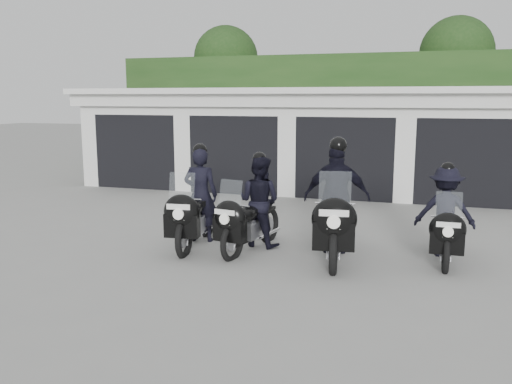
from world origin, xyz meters
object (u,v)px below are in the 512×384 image
(police_bike_c, at_px, (336,205))
(police_bike_d, at_px, (445,217))
(police_bike_b, at_px, (255,207))
(police_bike_a, at_px, (196,205))

(police_bike_c, bearing_deg, police_bike_d, 5.12)
(police_bike_b, distance_m, police_bike_c, 1.48)
(police_bike_b, relative_size, police_bike_c, 0.85)
(police_bike_b, height_order, police_bike_d, police_bike_b)
(police_bike_c, bearing_deg, police_bike_a, 174.85)
(police_bike_a, relative_size, police_bike_c, 0.91)
(police_bike_c, xyz_separation_m, police_bike_d, (1.78, 0.39, -0.17))
(police_bike_b, height_order, police_bike_c, police_bike_c)
(police_bike_a, bearing_deg, police_bike_d, -0.14)
(police_bike_b, bearing_deg, police_bike_d, 17.45)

